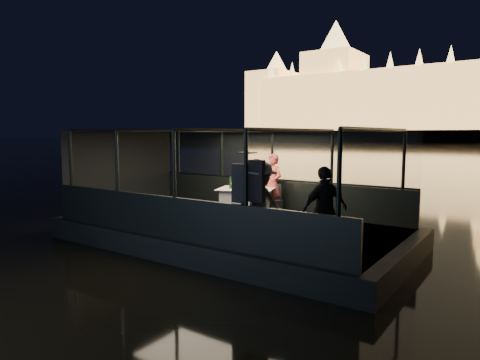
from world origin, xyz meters
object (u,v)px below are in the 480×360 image
Objects in this scene: wine_bottle at (230,183)px; person_man_maroon at (257,186)px; dining_table_central at (246,202)px; person_woman_coral at (273,187)px; chair_port_right at (273,199)px; coat_stand at (247,203)px; passenger_stripe at (260,204)px; passenger_dark at (325,208)px; chair_port_left at (249,197)px.

person_man_maroon is at bearing 76.42° from wine_bottle.
dining_table_central is 0.87× the size of person_woman_coral.
dining_table_central is 0.81m from person_man_maroon.
person_woman_coral reaches higher than chair_port_right.
coat_stand is 0.29m from passenger_stripe.
dining_table_central is 0.67m from wine_bottle.
dining_table_central is 0.89× the size of passenger_dark.
chair_port_right is at bearing -46.33° from person_woman_coral.
passenger_stripe is at bearing -42.82° from passenger_dark.
person_man_maroon is 4.55× the size of wine_bottle.
passenger_stripe is at bearing -54.14° from chair_port_right.
person_woman_coral is 3.97m from passenger_dark.
chair_port_left is at bearing 60.32° from passenger_stripe.
person_woman_coral reaches higher than dining_table_central.
person_man_maroon is (-0.62, 0.18, 0.30)m from chair_port_right.
wine_bottle is at bearing 69.68° from passenger_stripe.
coat_stand is at bearing -55.51° from dining_table_central.
passenger_dark is at bearing -39.01° from chair_port_left.
passenger_stripe reaches higher than person_woman_coral.
dining_table_central is at bearing 62.18° from passenger_stripe.
chair_port_right is at bearing 49.24° from passenger_stripe.
chair_port_right is 1.25m from wine_bottle.
passenger_dark reaches higher than dining_table_central.
passenger_dark is (3.40, -2.55, 0.40)m from chair_port_left.
dining_table_central is 0.96× the size of person_man_maroon.
person_woman_coral reaches higher than person_man_maroon.
coat_stand reaches higher than passenger_dark.
person_man_maroon is 4.33m from passenger_dark.
coat_stand is 1.13× the size of passenger_stripe.
coat_stand is at bearing -48.23° from wine_bottle.
chair_port_left is at bearing 80.03° from wine_bottle.
wine_bottle is at bearing -85.59° from passenger_dark.
chair_port_left is (-0.21, 0.45, 0.06)m from dining_table_central.
coat_stand is (2.06, -3.14, 0.45)m from chair_port_left.
person_man_maroon is at bearing -98.40° from passenger_dark.
passenger_stripe is (2.18, -2.88, 0.40)m from chair_port_left.
passenger_dark is at bearing -34.99° from chair_port_right.
chair_port_left is 4.27m from passenger_dark.
person_man_maroon is at bearing 56.49° from passenger_stripe.
dining_table_central is at bearing 35.92° from wine_bottle.
person_woman_coral is 1.10× the size of person_man_maroon.
passenger_stripe reaches higher than wine_bottle.
wine_bottle is (-0.74, -0.96, 0.17)m from person_woman_coral.
wine_bottle is (-0.23, -0.96, 0.17)m from person_man_maroon.
passenger_stripe is 5.09× the size of wine_bottle.
person_man_maroon is at bearing 98.20° from dining_table_central.
passenger_stripe reaches higher than dining_table_central.
chair_port_right is 0.37m from person_woman_coral.
chair_port_right is 0.45× the size of coat_stand.
coat_stand is 1.14× the size of person_woman_coral.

